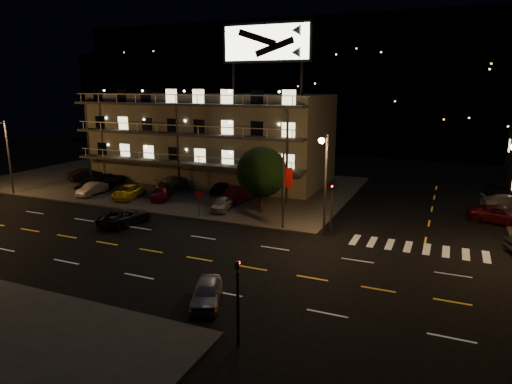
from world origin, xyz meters
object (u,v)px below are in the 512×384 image
at_px(tree, 261,174).
at_px(lot_car_4, 222,204).
at_px(lot_car_7, 176,182).
at_px(lot_car_2, 128,192).
at_px(road_car_west, 125,216).
at_px(road_car_east, 207,292).

bearing_deg(tree, lot_car_4, -163.42).
bearing_deg(lot_car_7, lot_car_2, 77.70).
relative_size(lot_car_7, road_car_west, 1.02).
xyz_separation_m(tree, lot_car_4, (-3.56, -1.06, -2.98)).
relative_size(lot_car_2, road_car_west, 0.93).
bearing_deg(road_car_west, tree, -135.25).
bearing_deg(tree, lot_car_2, -177.79).
relative_size(tree, road_car_east, 1.60).
height_order(lot_car_7, road_car_west, lot_car_7).
bearing_deg(tree, road_car_west, -140.19).
relative_size(lot_car_4, road_car_west, 0.73).
bearing_deg(tree, road_car_east, -76.71).
distance_m(lot_car_2, lot_car_7, 5.97).
height_order(lot_car_2, lot_car_7, lot_car_7).
height_order(tree, lot_car_4, tree).
xyz_separation_m(road_car_east, road_car_west, (-13.52, 9.93, 0.05)).
relative_size(lot_car_2, road_car_east, 1.22).
bearing_deg(lot_car_4, lot_car_7, 135.50).
xyz_separation_m(lot_car_2, lot_car_4, (11.16, -0.49, -0.02)).
distance_m(tree, lot_car_4, 4.76).
bearing_deg(road_car_east, road_car_west, 121.92).
distance_m(tree, road_car_west, 12.53).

